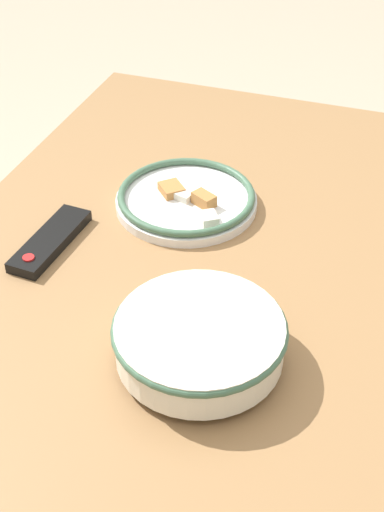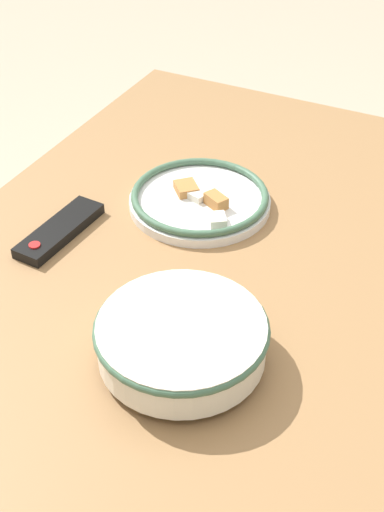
# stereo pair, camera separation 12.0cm
# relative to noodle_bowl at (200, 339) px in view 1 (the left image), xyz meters

# --- Properties ---
(ground_plane) EXTENTS (8.00, 8.00, 0.00)m
(ground_plane) POSITION_rel_noodle_bowl_xyz_m (0.28, 0.10, -0.75)
(ground_plane) COLOR #B7A88E
(dining_table) EXTENTS (1.25, 0.88, 0.70)m
(dining_table) POSITION_rel_noodle_bowl_xyz_m (0.28, 0.10, -0.13)
(dining_table) COLOR olive
(dining_table) RESTS_ON ground_plane
(noodle_bowl) EXTENTS (0.26, 0.26, 0.07)m
(noodle_bowl) POSITION_rel_noodle_bowl_xyz_m (0.00, 0.00, 0.00)
(noodle_bowl) COLOR silver
(noodle_bowl) RESTS_ON dining_table
(food_plate) EXTENTS (0.27, 0.27, 0.04)m
(food_plate) POSITION_rel_noodle_bowl_xyz_m (0.38, 0.15, -0.03)
(food_plate) COLOR white
(food_plate) RESTS_ON dining_table
(tv_remote) EXTENTS (0.20, 0.07, 0.02)m
(tv_remote) POSITION_rel_noodle_bowl_xyz_m (0.18, 0.34, -0.03)
(tv_remote) COLOR black
(tv_remote) RESTS_ON dining_table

